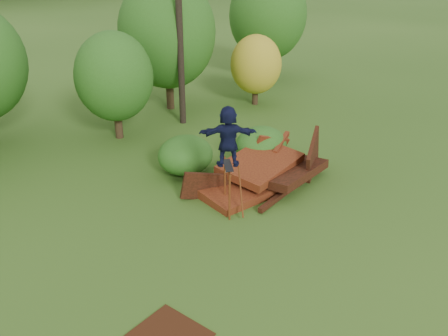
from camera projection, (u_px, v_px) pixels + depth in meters
ground at (288, 236)px, 14.24m from camera, size 240.00×240.00×0.00m
scrap_pile at (264, 173)px, 16.96m from camera, size 5.70×3.08×2.12m
grind_rail at (227, 182)px, 15.07m from camera, size 0.72×1.22×1.56m
skateboard at (228, 165)px, 14.67m from camera, size 0.61×0.85×0.09m
skater at (228, 136)px, 14.27m from camera, size 1.69×1.38×1.81m
tree_2 at (114, 77)px, 19.90m from camera, size 3.14×3.14×4.42m
tree_3 at (167, 32)px, 22.93m from camera, size 4.51×4.51×6.26m
tree_4 at (256, 65)px, 24.22m from camera, size 2.50×2.50×3.45m
tree_5 at (268, 15)px, 27.94m from camera, size 4.36×4.36×6.13m
shrub_left at (185, 155)px, 17.65m from camera, size 2.00×1.85×1.38m
shrub_right at (261, 146)px, 18.41m from camera, size 1.99×1.82×1.41m
utility_pole at (179, 2)px, 20.41m from camera, size 1.40×0.28×10.33m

